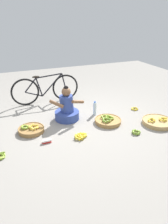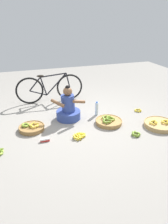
{
  "view_description": "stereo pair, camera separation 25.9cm",
  "coord_description": "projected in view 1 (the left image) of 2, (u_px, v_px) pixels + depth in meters",
  "views": [
    {
      "loc": [
        -1.37,
        -3.55,
        2.06
      ],
      "look_at": [
        0.0,
        -0.2,
        0.35
      ],
      "focal_mm": 33.16,
      "sensor_mm": 36.0,
      "label": 1
    },
    {
      "loc": [
        -1.13,
        -3.64,
        2.06
      ],
      "look_at": [
        0.0,
        -0.2,
        0.35
      ],
      "focal_mm": 33.16,
      "sensor_mm": 36.0,
      "label": 2
    }
  ],
  "objects": [
    {
      "name": "ground_plane",
      "position": [
        80.0,
        123.0,
        4.32
      ],
      "size": [
        10.0,
        10.0,
        0.0
      ],
      "primitive_type": "plane",
      "color": "gray"
    },
    {
      "name": "vendor_woman_front",
      "position": [
        67.0,
        109.0,
        4.4
      ],
      "size": [
        0.73,
        0.52,
        0.75
      ],
      "color": "#334793",
      "rests_on": "ground"
    },
    {
      "name": "bicycle_leaning",
      "position": [
        46.0,
        89.0,
        5.2
      ],
      "size": [
        1.7,
        0.09,
        0.73
      ],
      "color": "black",
      "rests_on": "ground"
    },
    {
      "name": "banana_basket_front_left",
      "position": [
        31.0,
        129.0,
        3.99
      ],
      "size": [
        0.5,
        0.5,
        0.15
      ],
      "color": "olive",
      "rests_on": "ground"
    },
    {
      "name": "banana_basket_mid_left",
      "position": [
        108.0,
        120.0,
        4.32
      ],
      "size": [
        0.55,
        0.55,
        0.16
      ],
      "color": "#A87F47",
      "rests_on": "ground"
    },
    {
      "name": "banana_basket_back_left",
      "position": [
        157.0,
        122.0,
        4.28
      ],
      "size": [
        0.63,
        0.63,
        0.15
      ],
      "color": "tan",
      "rests_on": "ground"
    },
    {
      "name": "loose_bananas_mid_right",
      "position": [
        81.0,
        136.0,
        3.82
      ],
      "size": [
        0.29,
        0.25,
        0.09
      ],
      "color": "gold",
      "rests_on": "ground"
    },
    {
      "name": "loose_bananas_near_bicycle",
      "position": [
        0.0,
        156.0,
        3.28
      ],
      "size": [
        0.2,
        0.23,
        0.08
      ],
      "color": "#8CAD38",
      "rests_on": "ground"
    },
    {
      "name": "loose_bananas_front_right",
      "position": [
        136.0,
        132.0,
        3.93
      ],
      "size": [
        0.2,
        0.2,
        0.09
      ],
      "color": "olive",
      "rests_on": "ground"
    },
    {
      "name": "loose_bananas_back_center",
      "position": [
        135.0,
        109.0,
        4.93
      ],
      "size": [
        0.19,
        0.19,
        0.06
      ],
      "color": "yellow",
      "rests_on": "ground"
    },
    {
      "name": "water_bottle",
      "position": [
        95.0,
        108.0,
        4.64
      ],
      "size": [
        0.07,
        0.07,
        0.32
      ],
      "color": "silver",
      "rests_on": "ground"
    },
    {
      "name": "packet_carton_stack",
      "position": [
        47.0,
        141.0,
        3.65
      ],
      "size": [
        0.16,
        0.06,
        0.06
      ],
      "color": "red",
      "rests_on": "ground"
    }
  ]
}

